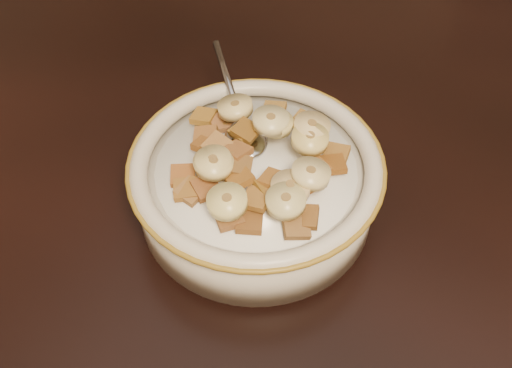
% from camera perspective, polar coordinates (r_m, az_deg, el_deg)
% --- Properties ---
extents(table, '(1.40, 0.90, 0.04)m').
position_cam_1_polar(table, '(0.52, 13.96, -8.40)').
color(table, black).
rests_on(table, floor).
extents(cereal_bowl, '(0.21, 0.21, 0.05)m').
position_cam_1_polar(cereal_bowl, '(0.50, -0.00, -0.39)').
color(cereal_bowl, beige).
rests_on(cereal_bowl, table).
extents(milk, '(0.17, 0.17, 0.00)m').
position_cam_1_polar(milk, '(0.48, -0.00, 1.51)').
color(milk, white).
rests_on(milk, cereal_bowl).
extents(spoon, '(0.06, 0.06, 0.01)m').
position_cam_1_polar(spoon, '(0.50, -1.00, 4.57)').
color(spoon, '#9A9EA8').
rests_on(spoon, cereal_bowl).
extents(cereal_square_0, '(0.02, 0.02, 0.01)m').
position_cam_1_polar(cereal_square_0, '(0.49, 8.04, 2.95)').
color(cereal_square_0, olive).
rests_on(cereal_square_0, milk).
extents(cereal_square_1, '(0.03, 0.03, 0.01)m').
position_cam_1_polar(cereal_square_1, '(0.49, -5.08, 4.75)').
color(cereal_square_1, brown).
rests_on(cereal_square_1, milk).
extents(cereal_square_2, '(0.03, 0.03, 0.01)m').
position_cam_1_polar(cereal_square_2, '(0.44, -0.66, -3.86)').
color(cereal_square_2, brown).
rests_on(cereal_square_2, milk).
extents(cereal_square_3, '(0.02, 0.02, 0.01)m').
position_cam_1_polar(cereal_square_3, '(0.45, 1.80, 0.43)').
color(cereal_square_3, brown).
rests_on(cereal_square_3, milk).
extents(cereal_square_4, '(0.03, 0.02, 0.01)m').
position_cam_1_polar(cereal_square_4, '(0.44, 4.94, -3.30)').
color(cereal_square_4, brown).
rests_on(cereal_square_4, milk).
extents(cereal_square_5, '(0.03, 0.03, 0.01)m').
position_cam_1_polar(cereal_square_5, '(0.47, -1.95, 3.29)').
color(cereal_square_5, '#905D2C').
rests_on(cereal_square_5, milk).
extents(cereal_square_6, '(0.03, 0.03, 0.01)m').
position_cam_1_polar(cereal_square_6, '(0.47, -7.32, 0.85)').
color(cereal_square_6, '#955018').
rests_on(cereal_square_6, milk).
extents(cereal_square_7, '(0.03, 0.03, 0.01)m').
position_cam_1_polar(cereal_square_7, '(0.45, 3.24, -0.80)').
color(cereal_square_7, brown).
rests_on(cereal_square_7, milk).
extents(cereal_square_8, '(0.03, 0.03, 0.01)m').
position_cam_1_polar(cereal_square_8, '(0.46, -5.00, -0.41)').
color(cereal_square_8, brown).
rests_on(cereal_square_8, milk).
extents(cereal_square_9, '(0.03, 0.03, 0.01)m').
position_cam_1_polar(cereal_square_9, '(0.52, -2.89, 6.72)').
color(cereal_square_9, brown).
rests_on(cereal_square_9, milk).
extents(cereal_square_10, '(0.03, 0.03, 0.01)m').
position_cam_1_polar(cereal_square_10, '(0.44, -2.71, -3.39)').
color(cereal_square_10, brown).
rests_on(cereal_square_10, milk).
extents(cereal_square_11, '(0.02, 0.02, 0.01)m').
position_cam_1_polar(cereal_square_11, '(0.44, 0.06, -1.50)').
color(cereal_square_11, '#966520').
rests_on(cereal_square_11, milk).
extents(cereal_square_12, '(0.03, 0.03, 0.01)m').
position_cam_1_polar(cereal_square_12, '(0.46, 4.89, 0.12)').
color(cereal_square_12, brown).
rests_on(cereal_square_12, milk).
extents(cereal_square_13, '(0.03, 0.03, 0.01)m').
position_cam_1_polar(cereal_square_13, '(0.45, -1.71, 0.59)').
color(cereal_square_13, brown).
rests_on(cereal_square_13, milk).
extents(cereal_square_14, '(0.02, 0.02, 0.01)m').
position_cam_1_polar(cereal_square_14, '(0.52, 4.83, 6.25)').
color(cereal_square_14, olive).
rests_on(cereal_square_14, milk).
extents(cereal_square_15, '(0.03, 0.03, 0.01)m').
position_cam_1_polar(cereal_square_15, '(0.47, 5.94, 0.98)').
color(cereal_square_15, brown).
rests_on(cereal_square_15, milk).
extents(cereal_square_16, '(0.03, 0.03, 0.01)m').
position_cam_1_polar(cereal_square_16, '(0.49, -1.26, 5.30)').
color(cereal_square_16, '#9C6A1F').
rests_on(cereal_square_16, milk).
extents(cereal_square_17, '(0.02, 0.02, 0.01)m').
position_cam_1_polar(cereal_square_17, '(0.52, -5.26, 6.74)').
color(cereal_square_17, '#9B651C').
rests_on(cereal_square_17, milk).
extents(cereal_square_18, '(0.02, 0.02, 0.01)m').
position_cam_1_polar(cereal_square_18, '(0.46, -6.57, -0.74)').
color(cereal_square_18, brown).
rests_on(cereal_square_18, milk).
extents(cereal_square_19, '(0.02, 0.02, 0.01)m').
position_cam_1_polar(cereal_square_19, '(0.49, -4.95, 3.96)').
color(cereal_square_19, '#96511B').
rests_on(cereal_square_19, milk).
extents(cereal_square_20, '(0.03, 0.03, 0.01)m').
position_cam_1_polar(cereal_square_20, '(0.48, -3.88, 3.84)').
color(cereal_square_20, olive).
rests_on(cereal_square_20, milk).
extents(cereal_square_21, '(0.03, 0.03, 0.01)m').
position_cam_1_polar(cereal_square_21, '(0.47, 5.92, 1.62)').
color(cereal_square_21, brown).
rests_on(cereal_square_21, milk).
extents(cereal_square_22, '(0.03, 0.03, 0.01)m').
position_cam_1_polar(cereal_square_22, '(0.44, 4.05, -4.29)').
color(cereal_square_22, brown).
rests_on(cereal_square_22, milk).
extents(cereal_square_23, '(0.03, 0.03, 0.01)m').
position_cam_1_polar(cereal_square_23, '(0.46, -7.00, -0.51)').
color(cereal_square_23, brown).
rests_on(cereal_square_23, milk).
extents(cereal_square_24, '(0.03, 0.03, 0.01)m').
position_cam_1_polar(cereal_square_24, '(0.51, -3.47, 6.20)').
color(cereal_square_24, brown).
rests_on(cereal_square_24, milk).
extents(cereal_square_25, '(0.03, 0.03, 0.01)m').
position_cam_1_polar(cereal_square_25, '(0.45, 1.38, -0.41)').
color(cereal_square_25, brown).
rests_on(cereal_square_25, milk).
extents(cereal_square_26, '(0.03, 0.03, 0.01)m').
position_cam_1_polar(cereal_square_26, '(0.48, 7.73, 1.95)').
color(cereal_square_26, brown).
rests_on(cereal_square_26, milk).
extents(cereal_square_27, '(0.02, 0.02, 0.01)m').
position_cam_1_polar(cereal_square_27, '(0.48, -0.99, 5.32)').
color(cereal_square_27, brown).
rests_on(cereal_square_27, milk).
extents(cereal_square_28, '(0.02, 0.02, 0.01)m').
position_cam_1_polar(cereal_square_28, '(0.52, 1.81, 7.35)').
color(cereal_square_28, brown).
rests_on(cereal_square_28, milk).
extents(cereal_square_29, '(0.03, 0.02, 0.01)m').
position_cam_1_polar(cereal_square_29, '(0.46, -1.69, 1.86)').
color(cereal_square_29, brown).
rests_on(cereal_square_29, milk).
extents(banana_slice_0, '(0.04, 0.04, 0.01)m').
position_cam_1_polar(banana_slice_0, '(0.45, -4.23, 2.01)').
color(banana_slice_0, '#DEBE6E').
rests_on(banana_slice_0, milk).
extents(banana_slice_1, '(0.04, 0.04, 0.02)m').
position_cam_1_polar(banana_slice_1, '(0.50, -2.10, 7.66)').
color(banana_slice_1, '#FFE89A').
rests_on(banana_slice_1, milk).
extents(banana_slice_2, '(0.04, 0.04, 0.01)m').
position_cam_1_polar(banana_slice_2, '(0.44, 5.48, 1.02)').
color(banana_slice_2, '#FADFA3').
rests_on(banana_slice_2, milk).
extents(banana_slice_3, '(0.04, 0.04, 0.01)m').
position_cam_1_polar(banana_slice_3, '(0.44, 3.46, -0.38)').
color(banana_slice_3, '#DCC086').
rests_on(banana_slice_3, milk).
extents(banana_slice_4, '(0.04, 0.04, 0.01)m').
position_cam_1_polar(banana_slice_4, '(0.48, 1.49, 6.35)').
color(banana_slice_4, beige).
rests_on(banana_slice_4, milk).
extents(banana_slice_5, '(0.04, 0.04, 0.01)m').
position_cam_1_polar(banana_slice_5, '(0.48, 5.60, 5.71)').
color(banana_slice_5, beige).
rests_on(banana_slice_5, milk).
extents(banana_slice_6, '(0.03, 0.03, 0.01)m').
position_cam_1_polar(banana_slice_6, '(0.45, -4.34, 2.14)').
color(banana_slice_6, '#DDC872').
rests_on(banana_slice_6, milk).
extents(banana_slice_7, '(0.04, 0.04, 0.01)m').
position_cam_1_polar(banana_slice_7, '(0.47, 5.42, 4.50)').
color(banana_slice_7, '#CABD60').
rests_on(banana_slice_7, milk).
extents(banana_slice_8, '(0.04, 0.04, 0.01)m').
position_cam_1_polar(banana_slice_8, '(0.43, -2.91, -1.77)').
color(banana_slice_8, '#D8CF85').
rests_on(banana_slice_8, milk).
extents(banana_slice_9, '(0.04, 0.04, 0.01)m').
position_cam_1_polar(banana_slice_9, '(0.48, 1.89, 6.16)').
color(banana_slice_9, '#E7D06F').
rests_on(banana_slice_9, milk).
extents(banana_slice_10, '(0.04, 0.04, 0.01)m').
position_cam_1_polar(banana_slice_10, '(0.43, 3.00, -1.71)').
color(banana_slice_10, '#CABC81').
rests_on(banana_slice_10, milk).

